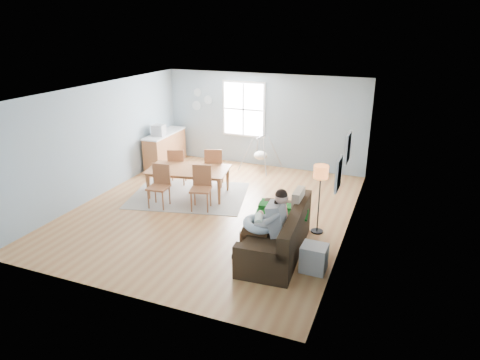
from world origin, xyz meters
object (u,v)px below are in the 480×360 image
at_px(dining_table, 188,182).
at_px(baby_swing, 261,155).
at_px(storage_cube, 313,258).
at_px(chair_ne, 214,165).
at_px(floor_lamp, 321,178).
at_px(father, 268,222).
at_px(sofa, 279,237).
at_px(counter, 165,149).
at_px(chair_se, 201,184).
at_px(chair_sw, 160,183).
at_px(toddler, 278,211).
at_px(monitor, 158,130).
at_px(chair_nw, 177,164).

bearing_deg(dining_table, baby_swing, 58.21).
distance_m(storage_cube, chair_ne, 4.46).
bearing_deg(floor_lamp, storage_cube, -80.72).
relative_size(father, storage_cube, 2.91).
relative_size(floor_lamp, storage_cube, 2.98).
xyz_separation_m(floor_lamp, baby_swing, (-2.38, 3.32, -0.75)).
relative_size(sofa, counter, 1.26).
relative_size(father, counter, 0.78).
bearing_deg(counter, storage_cube, -37.31).
height_order(father, chair_se, father).
bearing_deg(chair_ne, counter, 152.34).
height_order(chair_sw, chair_ne, chair_ne).
bearing_deg(storage_cube, dining_table, 148.37).
height_order(storage_cube, baby_swing, baby_swing).
xyz_separation_m(chair_sw, baby_swing, (1.31, 3.34, -0.13)).
height_order(father, dining_table, father).
height_order(chair_sw, chair_se, chair_se).
height_order(floor_lamp, chair_ne, floor_lamp).
bearing_deg(baby_swing, counter, -166.35).
distance_m(storage_cube, baby_swing, 5.46).
relative_size(sofa, toddler, 2.58).
relative_size(father, monitor, 3.81).
xyz_separation_m(chair_se, monitor, (-2.39, 2.10, 0.57)).
bearing_deg(chair_ne, sofa, -46.08).
xyz_separation_m(toddler, chair_nw, (-3.41, 2.21, -0.19)).
bearing_deg(chair_nw, chair_sw, -76.74).
relative_size(toddler, chair_nw, 0.89).
xyz_separation_m(sofa, toddler, (-0.10, 0.21, 0.43)).
bearing_deg(toddler, sofa, -64.96).
xyz_separation_m(floor_lamp, counter, (-5.15, 2.65, -0.68)).
relative_size(father, chair_nw, 1.43).
bearing_deg(sofa, baby_swing, 113.11).
relative_size(father, chair_se, 1.39).
distance_m(chair_sw, chair_se, 0.98).
xyz_separation_m(father, storage_cube, (0.85, -0.04, -0.51)).
relative_size(chair_sw, chair_ne, 0.95).
bearing_deg(baby_swing, floor_lamp, -54.40).
xyz_separation_m(chair_se, baby_swing, (0.36, 3.11, -0.14)).
bearing_deg(floor_lamp, counter, 152.78).
relative_size(father, floor_lamp, 0.98).
xyz_separation_m(toddler, baby_swing, (-1.79, 4.22, -0.31)).
xyz_separation_m(dining_table, chair_ne, (0.34, 0.78, 0.26)).
bearing_deg(father, chair_se, 142.37).
height_order(floor_lamp, dining_table, floor_lamp).
bearing_deg(baby_swing, toddler, -66.99).
bearing_deg(toddler, dining_table, 149.20).
distance_m(storage_cube, chair_nw, 5.08).
bearing_deg(sofa, toddler, 115.04).
xyz_separation_m(chair_sw, monitor, (-1.44, 2.33, 0.58)).
bearing_deg(storage_cube, chair_nw, 146.77).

